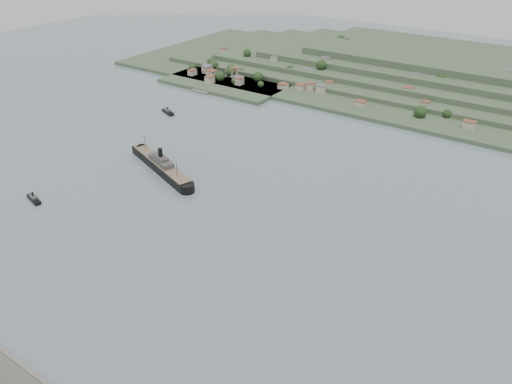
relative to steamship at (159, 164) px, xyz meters
The scene contains 5 objects.
ground 112.57m from the steamship, 18.34° to the right, with size 1400.00×1400.00×0.00m, color slate.
far_peninsula 382.29m from the steamship, 69.37° to the left, with size 760.00×309.00×30.00m.
steamship is the anchor object (origin of this frame).
tugboat 97.74m from the steamship, 113.68° to the right, with size 17.47×8.47×7.60m.
ferry_west 128.57m from the steamship, 130.31° to the left, with size 20.03×12.27×7.28m.
Camera 1 is at (164.56, -219.92, 185.45)m, focal length 35.00 mm.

